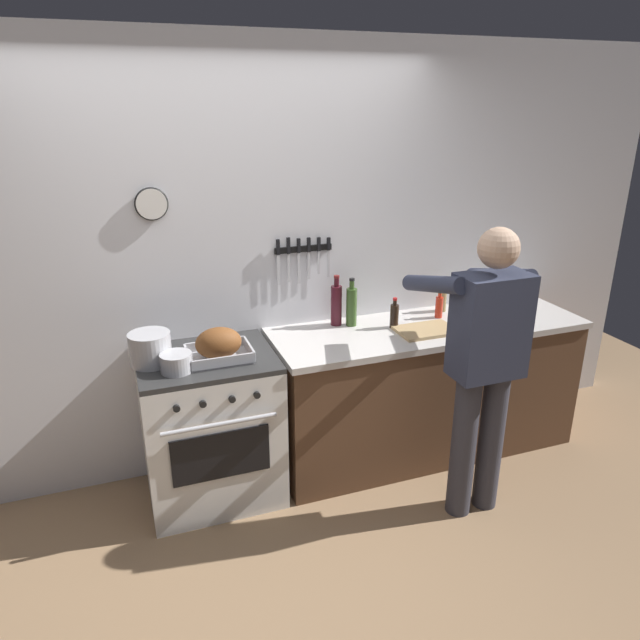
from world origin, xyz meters
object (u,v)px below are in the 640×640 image
Objects in this scene: stove at (211,427)px; bottle_wine_red at (336,304)px; bottle_vinegar at (442,298)px; bottle_hot_sauce at (439,306)px; bottle_olive_oil at (351,306)px; stock_pot at (150,348)px; saucepan at (176,362)px; bottle_soy_sauce at (394,315)px; cutting_board at (426,330)px; person_cook at (484,357)px; roasting_pan at (219,345)px.

bottle_wine_red reaches higher than stove.
bottle_hot_sauce is at bearing -129.07° from bottle_vinegar.
bottle_wine_red is at bearing 171.07° from bottle_hot_sauce.
stove is at bearing -169.88° from bottle_olive_oil.
stove is 4.00× the size of stock_pot.
bottle_vinegar is (1.80, 0.34, 0.04)m from saucepan.
stove is at bearing 38.00° from saucepan.
stove is at bearing -166.34° from bottle_wine_red.
bottle_soy_sauce is at bearing 7.39° from saucepan.
bottle_vinegar is (0.29, 0.30, 0.08)m from cutting_board.
bottle_soy_sauce is 0.36m from bottle_hot_sauce.
bottle_soy_sauce is (-0.19, 0.68, 0.03)m from person_cook.
bottle_hot_sauce is at bearing -6.37° from bottle_olive_oil.
stock_pot is at bearing 168.39° from roasting_pan.
saucepan is (0.12, -0.15, -0.04)m from stock_pot.
person_cook is 1.44m from roasting_pan.
stock_pot is at bearing 176.31° from cutting_board.
bottle_wine_red is (1.04, 0.35, 0.09)m from saucepan.
bottle_olive_oil is at bearing 7.26° from stock_pot.
bottle_soy_sauce is at bearing 2.02° from stove.
bottle_soy_sauce is at bearing 5.17° from person_cook.
stove is at bearing 176.02° from cutting_board.
cutting_board is at bearing -136.16° from bottle_hot_sauce.
roasting_pan is 0.36m from stock_pot.
roasting_pan is (0.07, -0.06, 0.53)m from stove.
bottle_wine_red is at bearing 13.66° from stove.
stove is 1.13m from bottle_olive_oil.
cutting_board is 1.66× the size of bottle_vinegar.
bottle_hot_sauce is at bearing 6.37° from roasting_pan.
cutting_board is 1.85× the size of bottle_soy_sauce.
bottle_soy_sauce is 0.60× the size of bottle_wine_red.
bottle_wine_red is (-0.32, 0.17, 0.06)m from bottle_soy_sauce.
bottle_soy_sauce is at bearing 138.30° from cutting_board.
roasting_pan is 0.92m from bottle_olive_oil.
bottle_soy_sauce is 0.47m from bottle_vinegar.
bottle_soy_sauce is (1.48, 0.03, -0.01)m from stock_pot.
bottle_vinegar reaches higher than bottle_hot_sauce.
stock_pot is 1.23× the size of bottle_hot_sauce.
saucepan reaches higher than stove.
saucepan is 1.74m from bottle_hot_sauce.
roasting_pan is at bearing -11.61° from stock_pot.
saucepan is 0.92× the size of bottle_hot_sauce.
bottle_hot_sauce is at bearing 2.86° from stock_pot.
bottle_soy_sauce is at bearing 1.17° from stock_pot.
bottle_soy_sauce reaches higher than stock_pot.
stock_pot is 1.25m from bottle_olive_oil.
cutting_board is 0.58m from bottle_wine_red.
saucepan reaches higher than cutting_board.
bottle_wine_red reaches higher than saucepan.
stove is 1.64m from bottle_hot_sauce.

